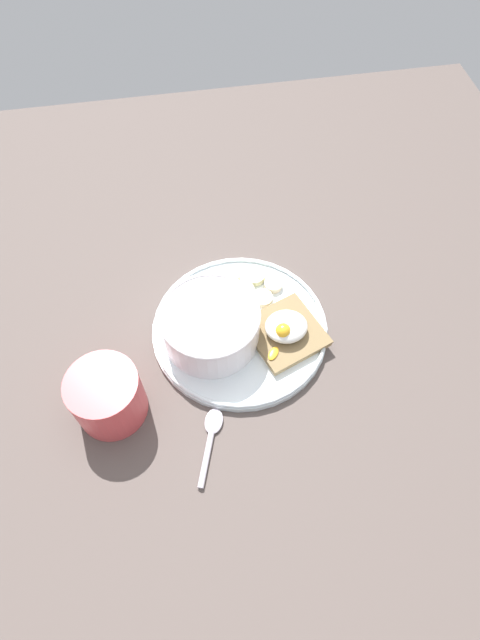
{
  "coord_description": "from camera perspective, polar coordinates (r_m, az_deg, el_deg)",
  "views": [
    {
      "loc": [
        6.45,
        37.42,
        65.46
      ],
      "look_at": [
        0.0,
        0.0,
        5.0
      ],
      "focal_mm": 28.0,
      "sensor_mm": 36.0,
      "label": 1
    }
  ],
  "objects": [
    {
      "name": "toast_slice",
      "position": [
        0.72,
        5.2,
        -1.46
      ],
      "size": [
        12.66,
        12.66,
        1.21
      ],
      "color": "olive",
      "rests_on": "plate"
    },
    {
      "name": "poached_egg",
      "position": [
        0.7,
        5.25,
        -0.83
      ],
      "size": [
        6.71,
        7.37,
        3.04
      ],
      "color": "white",
      "rests_on": "toast_slice"
    },
    {
      "name": "banana_slice_right",
      "position": [
        0.75,
        2.56,
        2.53
      ],
      "size": [
        4.01,
        4.02,
        0.97
      ],
      "color": "#F0E5C5",
      "rests_on": "plate"
    },
    {
      "name": "banana_slice_inner",
      "position": [
        0.77,
        3.81,
        4.05
      ],
      "size": [
        3.33,
        3.32,
        1.06
      ],
      "color": "#F9EAC8",
      "rests_on": "plate"
    },
    {
      "name": "ground_plane",
      "position": [
        0.75,
        -0.0,
        -1.63
      ],
      "size": [
        120.0,
        120.0,
        2.0
      ],
      "primitive_type": "cube",
      "color": "#504541",
      "rests_on": "ground"
    },
    {
      "name": "oatmeal_bowl",
      "position": [
        0.7,
        -3.38,
        -0.6
      ],
      "size": [
        13.96,
        13.96,
        6.24
      ],
      "color": "white",
      "rests_on": "plate"
    },
    {
      "name": "plate",
      "position": [
        0.73,
        -0.0,
        -0.92
      ],
      "size": [
        25.7,
        25.7,
        1.6
      ],
      "color": "white",
      "rests_on": "ground_plane"
    },
    {
      "name": "banana_slice_back",
      "position": [
        0.78,
        1.67,
        5.04
      ],
      "size": [
        4.32,
        4.27,
        1.36
      ],
      "color": "beige",
      "rests_on": "plate"
    },
    {
      "name": "coffee_mug",
      "position": [
        0.67,
        -14.94,
        -8.41
      ],
      "size": [
        9.33,
        9.33,
        8.02
      ],
      "color": "#D9484B",
      "rests_on": "ground_plane"
    },
    {
      "name": "spoon",
      "position": [
        0.67,
        -3.36,
        -13.14
      ],
      "size": [
        4.96,
        10.51,
        0.8
      ],
      "color": "silver",
      "rests_on": "ground_plane"
    },
    {
      "name": "banana_slice_front",
      "position": [
        0.78,
        -0.81,
        5.01
      ],
      "size": [
        4.27,
        4.28,
        1.28
      ],
      "color": "beige",
      "rests_on": "plate"
    },
    {
      "name": "banana_slice_left",
      "position": [
        0.76,
        0.34,
        3.38
      ],
      "size": [
        4.48,
        4.42,
        1.54
      ],
      "color": "beige",
      "rests_on": "plate"
    }
  ]
}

